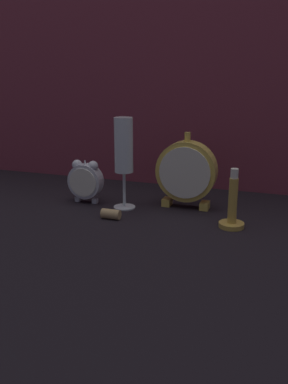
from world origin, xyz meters
TOP-DOWN VIEW (x-y plane):
  - ground_plane at (0.00, 0.00)m, footprint 4.00×4.00m
  - fabric_backdrop_drape at (0.00, 0.33)m, footprint 1.66×0.01m
  - alarm_clock_twin_bell at (-0.16, 0.09)m, footprint 0.09×0.03m
  - mantel_clock_silver at (0.09, 0.13)m, footprint 0.14×0.04m
  - champagne_flute at (-0.05, 0.08)m, footprint 0.05×0.05m
  - brass_candlestick at (0.21, 0.03)m, footprint 0.05×0.05m
  - wine_cork at (-0.05, -0.00)m, footprint 0.04×0.02m

SIDE VIEW (x-z plane):
  - ground_plane at x=0.00m, z-range 0.00..0.00m
  - wine_cork at x=-0.05m, z-range 0.00..0.02m
  - brass_candlestick at x=0.21m, z-range -0.02..0.10m
  - alarm_clock_twin_bell at x=-0.16m, z-range 0.01..0.11m
  - mantel_clock_silver at x=0.09m, z-range 0.00..0.18m
  - champagne_flute at x=-0.05m, z-range 0.03..0.24m
  - fabric_backdrop_drape at x=0.00m, z-range 0.00..0.64m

